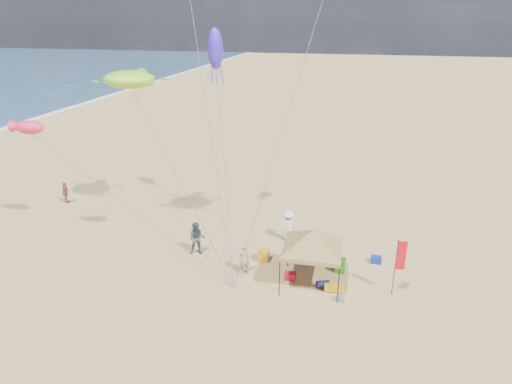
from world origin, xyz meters
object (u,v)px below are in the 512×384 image
cooler_blue (376,260)px  person_near_c (288,226)px  cooler_red (290,276)px  chair_green (340,265)px  person_near_a (244,259)px  person_far_a (65,193)px  chair_yellow (264,255)px  beach_cart (334,287)px  feather_flag (400,259)px  person_near_b (197,239)px  canopy_tent (313,232)px

cooler_blue → person_near_c: bearing=163.8°
cooler_red → chair_green: bearing=29.3°
person_near_a → person_far_a: size_ratio=1.09×
cooler_blue → chair_green: 2.22m
person_near_c → person_far_a: size_ratio=1.23×
cooler_red → chair_yellow: 2.20m
beach_cart → person_near_c: person_near_c is taller
feather_flag → cooler_red: size_ratio=5.30×
person_near_a → feather_flag: bearing=133.8°
chair_yellow → person_near_c: size_ratio=0.38×
person_near_b → person_near_c: (4.51, 2.71, -0.01)m
beach_cart → person_near_b: person_near_b is taller
chair_yellow → cooler_blue: bearing=11.3°
cooler_blue → chair_yellow: bearing=-168.7°
cooler_blue → person_near_b: size_ratio=0.29×
person_near_a → chair_green: bearing=150.7°
chair_yellow → beach_cart: bearing=-27.1°
feather_flag → beach_cart: 3.29m
chair_yellow → person_near_c: bearing=71.8°
canopy_tent → cooler_red: (-1.02, 0.07, -2.58)m
chair_green → person_near_a: (-4.69, -1.28, 0.47)m
cooler_red → person_far_a: bearing=160.1°
canopy_tent → chair_green: (1.32, 1.38, -2.42)m
cooler_blue → chair_green: chair_green is taller
beach_cart → chair_yellow: bearing=152.9°
canopy_tent → person_near_a: size_ratio=3.29×
cooler_red → person_far_a: person_far_a is taller
person_near_b → person_far_a: person_near_b is taller
chair_green → person_near_a: 4.89m
cooler_blue → chair_yellow: size_ratio=0.77×
cooler_red → person_near_a: size_ratio=0.33×
person_near_a → person_near_b: size_ratio=0.87×
cooler_red → person_near_a: (-2.36, 0.03, 0.63)m
feather_flag → chair_yellow: feather_flag is taller
feather_flag → person_near_b: (-10.27, 1.51, -0.98)m
cooler_red → canopy_tent: bearing=-4.0°
person_near_a → person_near_c: size_ratio=0.89×
chair_green → beach_cart: bearing=-95.0°
canopy_tent → person_near_a: canopy_tent is taller
cooler_red → cooler_blue: (4.13, 2.61, 0.00)m
feather_flag → person_far_a: 22.51m
person_near_b → person_far_a: bearing=142.3°
cooler_red → chair_green: (2.34, 1.31, 0.16)m
canopy_tent → cooler_blue: 4.85m
cooler_blue → chair_green: (-1.79, -1.30, 0.16)m
cooler_red → person_near_b: 5.52m
chair_green → person_near_c: size_ratio=0.38×
canopy_tent → chair_green: 3.08m
cooler_red → chair_green: 2.68m
canopy_tent → person_near_a: (-3.38, 0.10, -1.95)m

